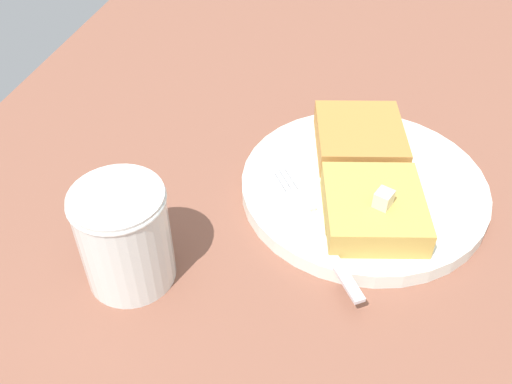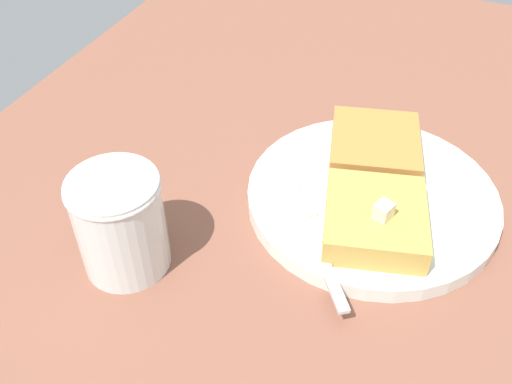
# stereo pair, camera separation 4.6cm
# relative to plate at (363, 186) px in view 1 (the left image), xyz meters

# --- Properties ---
(table_surface) EXTENTS (0.98, 0.98, 0.02)m
(table_surface) POSITION_rel_plate_xyz_m (-0.00, -0.08, -0.02)
(table_surface) COLOR brown
(table_surface) RESTS_ON ground
(plate) EXTENTS (0.22, 0.22, 0.01)m
(plate) POSITION_rel_plate_xyz_m (0.00, 0.00, 0.00)
(plate) COLOR silver
(plate) RESTS_ON table_surface
(toast_slice_left) EXTENTS (0.11, 0.10, 0.03)m
(toast_slice_left) POSITION_rel_plate_xyz_m (-0.05, -0.01, 0.02)
(toast_slice_left) COLOR gold
(toast_slice_left) RESTS_ON plate
(toast_slice_middle) EXTENTS (0.11, 0.10, 0.03)m
(toast_slice_middle) POSITION_rel_plate_xyz_m (0.05, 0.01, 0.02)
(toast_slice_middle) COLOR #B37837
(toast_slice_middle) RESTS_ON plate
(butter_pat_primary) EXTENTS (0.02, 0.02, 0.01)m
(butter_pat_primary) POSITION_rel_plate_xyz_m (-0.06, -0.02, 0.04)
(butter_pat_primary) COLOR beige
(butter_pat_primary) RESTS_ON toast_slice_left
(fork) EXTENTS (0.14, 0.10, 0.00)m
(fork) POSITION_rel_plate_xyz_m (-0.06, 0.04, 0.01)
(fork) COLOR silver
(fork) RESTS_ON plate
(syrup_jar) EXTENTS (0.07, 0.07, 0.09)m
(syrup_jar) POSITION_rel_plate_xyz_m (-0.14, 0.17, 0.03)
(syrup_jar) COLOR #592410
(syrup_jar) RESTS_ON table_surface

